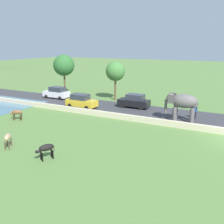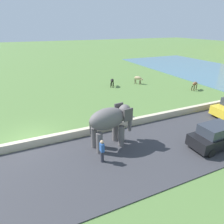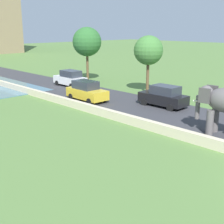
{
  "view_description": "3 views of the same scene",
  "coord_description": "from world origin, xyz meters",
  "views": [
    {
      "loc": [
        -23.04,
        -0.23,
        7.98
      ],
      "look_at": [
        -1.8,
        10.93,
        1.58
      ],
      "focal_mm": 40.92,
      "sensor_mm": 36.0,
      "label": 1
    },
    {
      "loc": [
        14.48,
        0.54,
        8.02
      ],
      "look_at": [
        0.45,
        6.82,
        1.24
      ],
      "focal_mm": 31.42,
      "sensor_mm": 36.0,
      "label": 2
    },
    {
      "loc": [
        -13.62,
        -2.56,
        6.39
      ],
      "look_at": [
        -0.31,
        11.09,
        1.1
      ],
      "focal_mm": 49.47,
      "sensor_mm": 36.0,
      "label": 3
    }
  ],
  "objects": [
    {
      "name": "road_surface",
      "position": [
        5.0,
        20.0,
        0.03
      ],
      "size": [
        7.0,
        120.0,
        0.06
      ],
      "primitive_type": "cube",
      "color": "#38383D",
      "rests_on": "ground"
    },
    {
      "name": "barrier_wall",
      "position": [
        1.2,
        18.0,
        0.3
      ],
      "size": [
        0.4,
        110.0,
        0.61
      ],
      "primitive_type": "cube",
      "color": "beige",
      "rests_on": "ground"
    },
    {
      "name": "car_black",
      "position": [
        6.58,
        12.11,
        0.9
      ],
      "size": [
        1.82,
        4.01,
        1.8
      ],
      "color": "black",
      "rests_on": "ground"
    },
    {
      "name": "car_yellow",
      "position": [
        3.43,
        18.14,
        0.9
      ],
      "size": [
        1.86,
        4.03,
        1.8
      ],
      "color": "gold",
      "rests_on": "ground"
    },
    {
      "name": "car_white",
      "position": [
        6.57,
        24.75,
        0.9
      ],
      "size": [
        1.8,
        4.0,
        1.8
      ],
      "color": "white",
      "rests_on": "ground"
    },
    {
      "name": "tree_near",
      "position": [
        9.82,
        16.49,
        4.18
      ],
      "size": [
        2.81,
        2.81,
        5.61
      ],
      "color": "brown",
      "rests_on": "ground"
    },
    {
      "name": "tree_mid",
      "position": [
        9.98,
        25.83,
        4.68
      ],
      "size": [
        3.37,
        3.37,
        6.38
      ],
      "color": "brown",
      "rests_on": "ground"
    }
  ]
}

